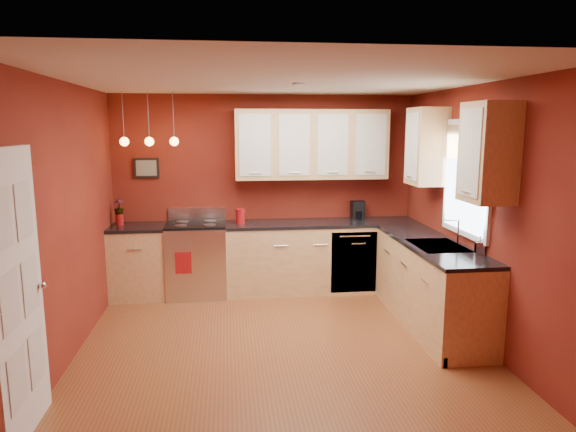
{
  "coord_description": "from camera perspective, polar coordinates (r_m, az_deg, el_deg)",
  "views": [
    {
      "loc": [
        -0.51,
        -4.78,
        2.18
      ],
      "look_at": [
        0.18,
        1.0,
        1.17
      ],
      "focal_mm": 32.0,
      "sensor_mm": 36.0,
      "label": 1
    }
  ],
  "objects": [
    {
      "name": "door_left_wall",
      "position": [
        4.03,
        -27.97,
        -7.92
      ],
      "size": [
        0.12,
        0.82,
        2.05
      ],
      "color": "white",
      "rests_on": "floor"
    },
    {
      "name": "flowers",
      "position": [
        6.85,
        -18.27,
        0.92
      ],
      "size": [
        0.14,
        0.14,
        0.21
      ],
      "primitive_type": "imported",
      "rotation": [
        0.0,
        0.0,
        -0.23
      ],
      "color": "maroon",
      "rests_on": "red_vase"
    },
    {
      "name": "counter_back_left",
      "position": [
        6.79,
        -16.35,
        -1.2
      ],
      "size": [
        0.7,
        0.62,
        0.04
      ],
      "primitive_type": "cube",
      "color": "black",
      "rests_on": "base_cabinets_back_left"
    },
    {
      "name": "counter_back_right",
      "position": [
        6.81,
        3.8,
        -0.79
      ],
      "size": [
        2.54,
        0.62,
        0.04
      ],
      "primitive_type": "cube",
      "color": "black",
      "rests_on": "base_cabinets_back_right"
    },
    {
      "name": "ceiling",
      "position": [
        4.82,
        -0.74,
        14.89
      ],
      "size": [
        4.0,
        4.2,
        0.02
      ],
      "primitive_type": "cube",
      "color": "beige",
      "rests_on": "wall_back"
    },
    {
      "name": "wall_front",
      "position": [
        2.86,
        3.79,
        -8.02
      ],
      "size": [
        4.0,
        0.02,
        2.6
      ],
      "primitive_type": "cube",
      "color": "maroon",
      "rests_on": "floor"
    },
    {
      "name": "counter_right",
      "position": [
        5.81,
        15.74,
        -3.0
      ],
      "size": [
        0.62,
        2.1,
        0.04
      ],
      "primitive_type": "cube",
      "color": "black",
      "rests_on": "base_cabinets_right"
    },
    {
      "name": "base_cabinets_back_right",
      "position": [
        6.91,
        3.76,
        -4.62
      ],
      "size": [
        2.54,
        0.6,
        0.9
      ],
      "primitive_type": "cube",
      "color": "#E3BC79",
      "rests_on": "floor"
    },
    {
      "name": "base_cabinets_right",
      "position": [
        5.93,
        15.53,
        -7.43
      ],
      "size": [
        0.6,
        2.1,
        0.9
      ],
      "primitive_type": "cube",
      "color": "#E3BC79",
      "rests_on": "floor"
    },
    {
      "name": "red_vase",
      "position": [
        6.87,
        -18.2,
        -0.39
      ],
      "size": [
        0.09,
        0.09,
        0.15
      ],
      "primitive_type": "cylinder",
      "color": "maroon",
      "rests_on": "counter_back_left"
    },
    {
      "name": "dishwasher_front",
      "position": [
        6.72,
        7.33,
        -5.12
      ],
      "size": [
        0.6,
        0.02,
        0.8
      ],
      "primitive_type": "cube",
      "color": "silver",
      "rests_on": "base_cabinets_back_right"
    },
    {
      "name": "gas_range",
      "position": [
        6.81,
        -10.08,
        -4.72
      ],
      "size": [
        0.76,
        0.64,
        1.11
      ],
      "color": "silver",
      "rests_on": "floor"
    },
    {
      "name": "wall_back",
      "position": [
        6.95,
        -2.55,
        2.61
      ],
      "size": [
        4.0,
        0.02,
        2.6
      ],
      "primitive_type": "cube",
      "color": "maroon",
      "rests_on": "floor"
    },
    {
      "name": "sink",
      "position": [
        5.68,
        16.33,
        -3.38
      ],
      "size": [
        0.5,
        0.7,
        0.33
      ],
      "color": "gray",
      "rests_on": "counter_right"
    },
    {
      "name": "window",
      "position": [
        5.67,
        19.25,
        4.37
      ],
      "size": [
        0.06,
        1.02,
        1.22
      ],
      "color": "white",
      "rests_on": "wall_right"
    },
    {
      "name": "floor",
      "position": [
        5.28,
        -0.68,
        -14.51
      ],
      "size": [
        4.2,
        4.2,
        0.0
      ],
      "primitive_type": "plane",
      "color": "brown",
      "rests_on": "ground"
    },
    {
      "name": "dish_towel",
      "position": [
        6.49,
        -11.55,
        -5.13
      ],
      "size": [
        0.2,
        0.01,
        0.27
      ],
      "primitive_type": "cube",
      "color": "maroon",
      "rests_on": "gas_range"
    },
    {
      "name": "base_cabinets_back_left",
      "position": [
        6.9,
        -16.16,
        -5.03
      ],
      "size": [
        0.7,
        0.6,
        0.9
      ],
      "primitive_type": "cube",
      "color": "#E3BC79",
      "rests_on": "floor"
    },
    {
      "name": "red_canister",
      "position": [
        6.64,
        -5.31,
        -0.04
      ],
      "size": [
        0.13,
        0.13,
        0.2
      ],
      "color": "maroon",
      "rests_on": "counter_back_right"
    },
    {
      "name": "upper_cabinets_back",
      "position": [
        6.8,
        2.62,
        7.95
      ],
      "size": [
        2.0,
        0.35,
        0.9
      ],
      "primitive_type": "cube",
      "color": "#E3BC79",
      "rests_on": "wall_back"
    },
    {
      "name": "upper_cabinets_right",
      "position": [
        5.61,
        17.91,
        7.07
      ],
      "size": [
        0.35,
        1.95,
        0.9
      ],
      "primitive_type": "cube",
      "color": "#E3BC79",
      "rests_on": "wall_right"
    },
    {
      "name": "wall_picture",
      "position": [
        6.96,
        -15.45,
        5.17
      ],
      "size": [
        0.32,
        0.03,
        0.26
      ],
      "primitive_type": "cube",
      "color": "black",
      "rests_on": "wall_back"
    },
    {
      "name": "wall_right",
      "position": [
        5.47,
        20.62,
        -0.01
      ],
      "size": [
        0.02,
        4.2,
        2.6
      ],
      "primitive_type": "cube",
      "color": "maroon",
      "rests_on": "floor"
    },
    {
      "name": "wall_left",
      "position": [
        5.08,
        -23.75,
        -0.92
      ],
      "size": [
        0.02,
        4.2,
        2.6
      ],
      "primitive_type": "cube",
      "color": "maroon",
      "rests_on": "floor"
    },
    {
      "name": "pendant_lights",
      "position": [
        6.6,
        -15.15,
        8.07
      ],
      "size": [
        0.71,
        0.11,
        0.66
      ],
      "color": "gray",
      "rests_on": "ceiling"
    },
    {
      "name": "coffee_maker",
      "position": [
        7.05,
        7.76,
        0.59
      ],
      "size": [
        0.18,
        0.17,
        0.24
      ],
      "rotation": [
        0.0,
        0.0,
        0.06
      ],
      "color": "black",
      "rests_on": "counter_back_right"
    },
    {
      "name": "soap_pump",
      "position": [
        5.39,
        20.54,
        -3.03
      ],
      "size": [
        0.1,
        0.1,
        0.19
      ],
      "primitive_type": "imported",
      "rotation": [
        0.0,
        0.0,
        -0.25
      ],
      "color": "silver",
      "rests_on": "counter_right"
    }
  ]
}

